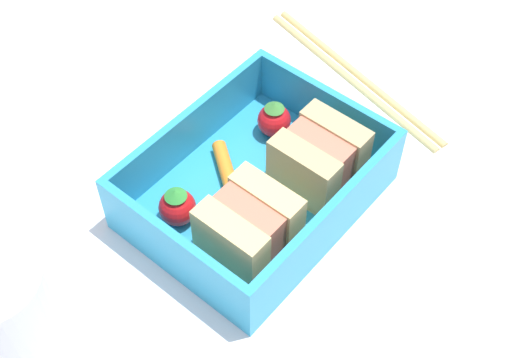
{
  "coord_description": "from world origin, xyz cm",
  "views": [
    {
      "loc": [
        24.17,
        20.29,
        42.55
      ],
      "look_at": [
        0.0,
        0.0,
        2.7
      ],
      "focal_mm": 50.0,
      "sensor_mm": 36.0,
      "label": 1
    }
  ],
  "objects_px": {
    "strawberry_far_left": "(177,206)",
    "sandwich_center_left": "(249,227)",
    "carrot_stick_far_left": "(223,169)",
    "chopstick_pair": "(354,74)",
    "strawberry_left": "(274,119)",
    "sandwich_left": "(319,158)",
    "drinking_glass": "(3,309)"
  },
  "relations": [
    {
      "from": "sandwich_left",
      "to": "carrot_stick_far_left",
      "type": "bearing_deg",
      "value": -53.9
    },
    {
      "from": "sandwich_left",
      "to": "sandwich_center_left",
      "type": "relative_size",
      "value": 1.0
    },
    {
      "from": "strawberry_left",
      "to": "carrot_stick_far_left",
      "type": "relative_size",
      "value": 0.72
    },
    {
      "from": "strawberry_left",
      "to": "chopstick_pair",
      "type": "height_order",
      "value": "strawberry_left"
    },
    {
      "from": "strawberry_far_left",
      "to": "strawberry_left",
      "type": "bearing_deg",
      "value": -179.6
    },
    {
      "from": "sandwich_center_left",
      "to": "strawberry_far_left",
      "type": "height_order",
      "value": "sandwich_center_left"
    },
    {
      "from": "sandwich_left",
      "to": "sandwich_center_left",
      "type": "xyz_separation_m",
      "value": [
        0.08,
        0.0,
        0.0
      ]
    },
    {
      "from": "sandwich_center_left",
      "to": "chopstick_pair",
      "type": "bearing_deg",
      "value": -166.25
    },
    {
      "from": "strawberry_far_left",
      "to": "sandwich_center_left",
      "type": "bearing_deg",
      "value": 105.55
    },
    {
      "from": "sandwich_left",
      "to": "drinking_glass",
      "type": "distance_m",
      "value": 0.23
    },
    {
      "from": "carrot_stick_far_left",
      "to": "drinking_glass",
      "type": "relative_size",
      "value": 0.59
    },
    {
      "from": "strawberry_left",
      "to": "chopstick_pair",
      "type": "distance_m",
      "value": 0.1
    },
    {
      "from": "carrot_stick_far_left",
      "to": "chopstick_pair",
      "type": "height_order",
      "value": "carrot_stick_far_left"
    },
    {
      "from": "sandwich_center_left",
      "to": "drinking_glass",
      "type": "distance_m",
      "value": 0.16
    },
    {
      "from": "sandwich_center_left",
      "to": "chopstick_pair",
      "type": "relative_size",
      "value": 0.27
    },
    {
      "from": "carrot_stick_far_left",
      "to": "chopstick_pair",
      "type": "xyz_separation_m",
      "value": [
        -0.16,
        0.01,
        -0.01
      ]
    },
    {
      "from": "chopstick_pair",
      "to": "drinking_glass",
      "type": "xyz_separation_m",
      "value": [
        0.34,
        -0.03,
        0.03
      ]
    },
    {
      "from": "drinking_glass",
      "to": "strawberry_left",
      "type": "bearing_deg",
      "value": 175.07
    },
    {
      "from": "strawberry_left",
      "to": "strawberry_far_left",
      "type": "relative_size",
      "value": 0.98
    },
    {
      "from": "carrot_stick_far_left",
      "to": "chopstick_pair",
      "type": "bearing_deg",
      "value": 176.91
    },
    {
      "from": "sandwich_left",
      "to": "carrot_stick_far_left",
      "type": "xyz_separation_m",
      "value": [
        0.04,
        -0.06,
        -0.02
      ]
    },
    {
      "from": "drinking_glass",
      "to": "carrot_stick_far_left",
      "type": "bearing_deg",
      "value": 174.31
    },
    {
      "from": "sandwich_left",
      "to": "strawberry_left",
      "type": "height_order",
      "value": "sandwich_left"
    },
    {
      "from": "sandwich_left",
      "to": "carrot_stick_far_left",
      "type": "height_order",
      "value": "sandwich_left"
    },
    {
      "from": "drinking_glass",
      "to": "chopstick_pair",
      "type": "bearing_deg",
      "value": 175.52
    },
    {
      "from": "sandwich_left",
      "to": "strawberry_far_left",
      "type": "xyz_separation_m",
      "value": [
        0.09,
        -0.05,
        -0.01
      ]
    },
    {
      "from": "chopstick_pair",
      "to": "drinking_glass",
      "type": "distance_m",
      "value": 0.34
    },
    {
      "from": "sandwich_center_left",
      "to": "strawberry_left",
      "type": "bearing_deg",
      "value": -149.94
    },
    {
      "from": "sandwich_center_left",
      "to": "drinking_glass",
      "type": "xyz_separation_m",
      "value": [
        0.14,
        -0.07,
        0.0
      ]
    },
    {
      "from": "sandwich_center_left",
      "to": "strawberry_left",
      "type": "xyz_separation_m",
      "value": [
        -0.09,
        -0.05,
        -0.01
      ]
    },
    {
      "from": "strawberry_far_left",
      "to": "chopstick_pair",
      "type": "bearing_deg",
      "value": 178.54
    },
    {
      "from": "sandwich_left",
      "to": "chopstick_pair",
      "type": "distance_m",
      "value": 0.13
    }
  ]
}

